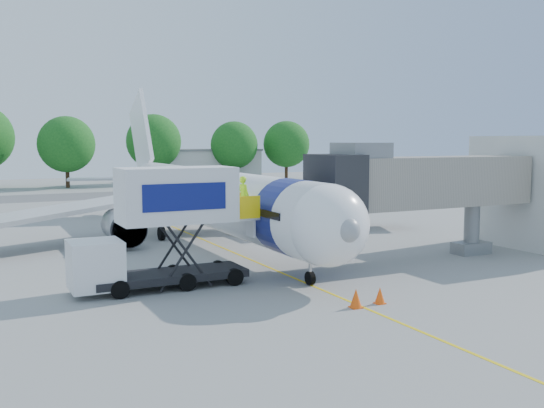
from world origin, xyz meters
name	(u,v)px	position (x,y,z in m)	size (l,w,h in m)	color
ground	(231,252)	(0.00, 0.00, 0.00)	(160.00, 160.00, 0.00)	gray
guidance_line	(231,252)	(0.00, 0.00, 0.01)	(0.15, 70.00, 0.01)	yellow
taxiway_strip	(99,196)	(0.00, 42.00, 0.00)	(120.00, 10.00, 0.01)	#59595B
aircraft	(207,198)	(0.00, 4.12, 2.95)	(34.17, 37.73, 11.35)	white
jet_bridge	(413,183)	(7.99, -7.00, 4.34)	(13.90, 3.20, 6.60)	gray
terminal_stub	(544,191)	(18.50, -7.00, 3.50)	(5.00, 8.00, 7.00)	beige
catering_hiloader	(163,228)	(-6.26, -7.00, 2.76)	(8.50, 2.44, 5.50)	black
ground_tug	(530,322)	(2.55, -19.74, 0.67)	(3.34, 1.93, 1.28)	silver
safety_cone_a	(380,296)	(0.93, -13.62, 0.33)	(0.44, 0.44, 0.70)	#FF530D
safety_cone_b	(356,299)	(-0.31, -13.69, 0.38)	(0.50, 0.50, 0.79)	#FF530D
outbuilding_right	(210,165)	(22.00, 62.00, 2.66)	(16.40, 7.40, 5.30)	beige
tree_d	(66,144)	(-1.58, 56.63, 6.17)	(7.97, 7.97, 10.17)	#382314
tree_e	(154,142)	(11.73, 59.07, 6.55)	(8.46, 8.46, 10.78)	#382314
tree_f	(234,145)	(24.79, 57.98, 5.97)	(7.71, 7.71, 9.83)	#382314
tree_g	(286,144)	(34.39, 57.91, 6.08)	(7.86, 7.86, 10.02)	#382314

